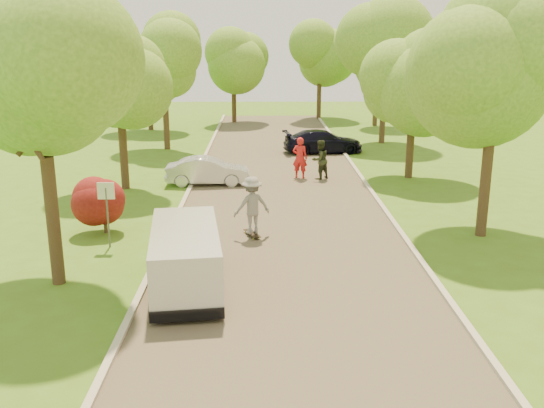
{
  "coord_description": "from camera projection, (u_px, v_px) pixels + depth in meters",
  "views": [
    {
      "loc": [
        -0.8,
        -14.88,
        6.67
      ],
      "look_at": [
        -0.46,
        4.5,
        1.3
      ],
      "focal_mm": 40.0,
      "sensor_mm": 36.0,
      "label": 1
    }
  ],
  "objects": [
    {
      "name": "tree_l_mida",
      "position": [
        48.0,
        97.0,
        15.6
      ],
      "size": [
        4.71,
        4.6,
        7.39
      ],
      "color": "#382619",
      "rests_on": "ground"
    },
    {
      "name": "silver_sedan",
      "position": [
        208.0,
        171.0,
        28.13
      ],
      "size": [
        3.9,
        1.43,
        1.28
      ],
      "primitive_type": "imported",
      "rotation": [
        0.0,
        0.0,
        1.59
      ],
      "color": "silver",
      "rests_on": "ground"
    },
    {
      "name": "dark_sedan",
      "position": [
        323.0,
        141.0,
        35.84
      ],
      "size": [
        4.87,
        2.45,
        1.36
      ],
      "primitive_type": "imported",
      "rotation": [
        0.0,
        0.0,
        1.69
      ],
      "color": "black",
      "rests_on": "ground"
    },
    {
      "name": "person_olive",
      "position": [
        320.0,
        160.0,
        29.09
      ],
      "size": [
        1.18,
        1.13,
        1.91
      ],
      "primitive_type": "imported",
      "rotation": [
        0.0,
        0.0,
        3.77
      ],
      "color": "#252D1B",
      "rests_on": "ground"
    },
    {
      "name": "skateboarder",
      "position": [
        252.0,
        205.0,
        20.62
      ],
      "size": [
        1.46,
        1.16,
        1.99
      ],
      "primitive_type": "imported",
      "rotation": [
        0.0,
        0.0,
        3.52
      ],
      "color": "gray",
      "rests_on": "longboard"
    },
    {
      "name": "person_striped",
      "position": [
        300.0,
        158.0,
        29.28
      ],
      "size": [
        0.85,
        0.68,
        2.02
      ],
      "primitive_type": "imported",
      "rotation": [
        0.0,
        0.0,
        2.84
      ],
      "color": "red",
      "rests_on": "ground"
    },
    {
      "name": "tree_bg_b",
      "position": [
        381.0,
        52.0,
        45.62
      ],
      "size": [
        5.12,
        5.0,
        7.95
      ],
      "color": "#382619",
      "rests_on": "ground"
    },
    {
      "name": "street_sign",
      "position": [
        107.0,
        201.0,
        19.47
      ],
      "size": [
        0.55,
        0.06,
        2.17
      ],
      "color": "#59595E",
      "rests_on": "ground"
    },
    {
      "name": "tree_r_mida",
      "position": [
        503.0,
        73.0,
        19.58
      ],
      "size": [
        5.13,
        5.0,
        7.95
      ],
      "color": "#382619",
      "rests_on": "ground"
    },
    {
      "name": "tree_bg_d",
      "position": [
        323.0,
        54.0,
        49.47
      ],
      "size": [
        5.12,
        5.0,
        7.72
      ],
      "color": "#382619",
      "rests_on": "ground"
    },
    {
      "name": "curb_right",
      "position": [
        385.0,
        210.0,
        23.89
      ],
      "size": [
        0.18,
        60.0,
        0.12
      ],
      "primitive_type": "cube",
      "color": "#B2AD9E",
      "rests_on": "ground"
    },
    {
      "name": "ground",
      "position": [
        292.0,
        296.0,
        16.13
      ],
      "size": [
        100.0,
        100.0,
        0.0
      ],
      "primitive_type": "plane",
      "color": "#456A19",
      "rests_on": "ground"
    },
    {
      "name": "longboard",
      "position": [
        252.0,
        233.0,
        20.89
      ],
      "size": [
        0.64,
        1.05,
        0.12
      ],
      "rotation": [
        0.0,
        0.0,
        3.52
      ],
      "color": "black",
      "rests_on": "ground"
    },
    {
      "name": "tree_bg_a",
      "position": [
        150.0,
        56.0,
        43.47
      ],
      "size": [
        5.12,
        5.0,
        7.72
      ],
      "color": "#382619",
      "rests_on": "ground"
    },
    {
      "name": "minivan",
      "position": [
        185.0,
        257.0,
        16.39
      ],
      "size": [
        2.35,
        4.74,
        1.7
      ],
      "rotation": [
        0.0,
        0.0,
        0.13
      ],
      "color": "silver",
      "rests_on": "ground"
    },
    {
      "name": "red_shrub",
      "position": [
        104.0,
        203.0,
        21.03
      ],
      "size": [
        1.7,
        1.7,
        1.95
      ],
      "color": "#382619",
      "rests_on": "ground"
    },
    {
      "name": "curb_left",
      "position": [
        179.0,
        211.0,
        23.75
      ],
      "size": [
        0.18,
        60.0,
        0.12
      ],
      "primitive_type": "cube",
      "color": "#B2AD9E",
      "rests_on": "ground"
    },
    {
      "name": "tree_l_midb",
      "position": [
        123.0,
        86.0,
        26.35
      ],
      "size": [
        4.3,
        4.2,
        6.62
      ],
      "color": "#382619",
      "rests_on": "ground"
    },
    {
      "name": "tree_bg_c",
      "position": [
        236.0,
        58.0,
        47.5
      ],
      "size": [
        4.92,
        4.8,
        7.33
      ],
      "color": "#382619",
      "rests_on": "ground"
    },
    {
      "name": "tree_r_far",
      "position": [
        390.0,
        50.0,
        37.82
      ],
      "size": [
        5.33,
        5.2,
        8.34
      ],
      "color": "#382619",
      "rests_on": "ground"
    },
    {
      "name": "road",
      "position": [
        282.0,
        212.0,
        23.83
      ],
      "size": [
        8.0,
        60.0,
        0.01
      ],
      "primitive_type": "cube",
      "color": "#4C4438",
      "rests_on": "ground"
    },
    {
      "name": "tree_l_far",
      "position": [
        167.0,
        58.0,
        35.76
      ],
      "size": [
        4.92,
        4.8,
        7.79
      ],
      "color": "#382619",
      "rests_on": "ground"
    },
    {
      "name": "tree_r_midb",
      "position": [
        419.0,
        76.0,
        28.42
      ],
      "size": [
        4.51,
        4.4,
        7.01
      ],
      "color": "#382619",
      "rests_on": "ground"
    }
  ]
}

